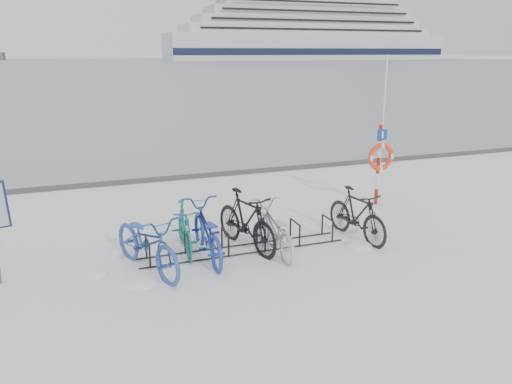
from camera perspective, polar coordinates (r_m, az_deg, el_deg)
ground at (r=9.62m, az=-1.45°, el=-6.65°), size 900.00×900.00×0.00m
ice_sheet at (r=163.50m, az=-19.81°, el=13.55°), size 400.00×298.00×0.02m
quay_edge at (r=15.05m, az=-8.73°, el=1.65°), size 400.00×0.25×0.10m
bike_rack at (r=9.56m, az=-1.46°, el=-5.65°), size 4.00×0.48×0.46m
lifebuoy_station at (r=12.47m, az=14.03°, el=3.91°), size 0.69×0.21×3.60m
cruise_ferry at (r=241.52m, az=5.84°, el=17.57°), size 131.31×24.78×43.14m
bike_0 at (r=8.79m, az=-12.35°, el=-5.39°), size 1.42×2.23×1.10m
bike_1 at (r=9.50m, az=-8.19°, el=-3.99°), size 0.57×1.64×0.97m
bike_2 at (r=9.19m, az=-5.71°, el=-4.32°), size 0.73×2.02×1.05m
bike_3 at (r=9.55m, az=-1.14°, el=-3.12°), size 1.02×2.01×1.16m
bike_4 at (r=9.39m, az=2.11°, el=-4.08°), size 0.69×1.86×0.97m
bike_5 at (r=10.26m, az=11.47°, el=-2.37°), size 0.75×1.83×1.07m
snow_drifts at (r=9.52m, az=-0.66°, el=-6.90°), size 5.78×1.77×0.20m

